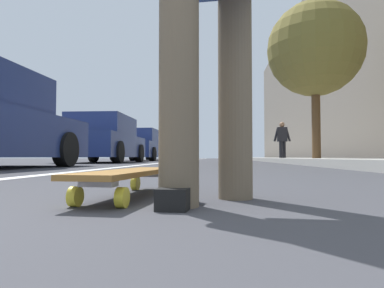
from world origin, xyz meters
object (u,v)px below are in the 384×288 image
Objects in this scene: parked_car_far at (141,146)px; skateboard at (130,175)px; pedestrian_distant at (282,139)px; street_tree_mid at (315,49)px; parked_car_mid at (104,140)px; parked_car_end at (164,149)px; traffic_light at (188,114)px.

skateboard is at bearing -167.28° from parked_car_far.
parked_car_far is 2.75× the size of pedestrian_distant.
street_tree_mid reaches higher than skateboard.
parked_car_mid is 5.51m from parked_car_far.
pedestrian_distant is at bearing -141.72° from parked_car_end.
traffic_light is at bearing 4.46° from skateboard.
pedestrian_distant is (-8.15, -6.43, 0.25)m from parked_car_end.
parked_car_far is 9.13m from street_tree_mid.
skateboard is at bearing -175.54° from traffic_light.
parked_car_far is 6.88m from parked_car_end.
pedestrian_distant is at bearing -149.34° from traffic_light.
parked_car_far is at bearing 78.84° from pedestrian_distant.
skateboard is 0.21× the size of parked_car_mid.
parked_car_end is at bearing 0.01° from parked_car_far.
parked_car_end is 0.97× the size of traffic_light.
traffic_light is 2.69× the size of pedestrian_distant.
parked_car_end is (21.55, 3.31, 0.61)m from skateboard.
skateboard is 0.51× the size of pedestrian_distant.
street_tree_mid is at bearing -177.45° from pedestrian_distant.
pedestrian_distant reaches higher than parked_car_end.
parked_car_mid is 0.85× the size of street_tree_mid.
traffic_light reaches higher than pedestrian_distant.
pedestrian_distant is (13.41, -3.12, 0.87)m from skateboard.
parked_car_end is 14.44m from street_tree_mid.
parked_car_far is at bearing 49.50° from street_tree_mid.
parked_car_mid is 0.89× the size of parked_car_far.
parked_car_mid is (9.17, 3.26, 0.61)m from skateboard.
parked_car_mid is 2.46× the size of pedestrian_distant.
traffic_light reaches higher than skateboard.
parked_car_mid is 0.94× the size of parked_car_end.
street_tree_mid is at bearing -20.17° from skateboard.
traffic_light is (12.33, -1.59, 2.41)m from parked_car_mid.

